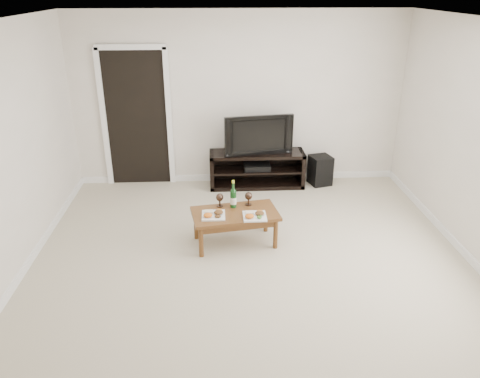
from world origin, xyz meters
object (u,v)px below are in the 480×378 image
media_console (257,169)px  television (257,133)px  subwoofer (320,170)px  coffee_table (235,228)px

media_console → television: television is taller
media_console → subwoofer: size_ratio=3.16×
subwoofer → television: bearing=165.3°
media_console → television: size_ratio=1.39×
television → subwoofer: size_ratio=2.27×
media_console → television: bearing=180.0°
media_console → coffee_table: size_ratio=1.43×
media_console → television: 0.57m
television → subwoofer: television is taller
media_console → coffee_table: media_console is taller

